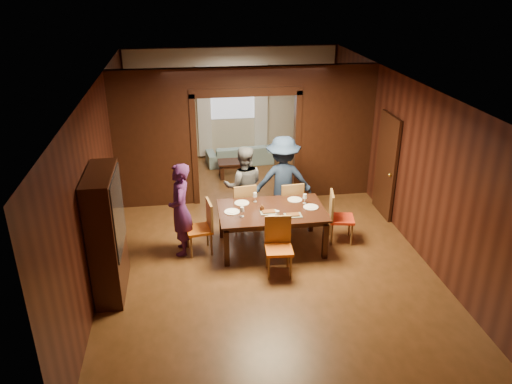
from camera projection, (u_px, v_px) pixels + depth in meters
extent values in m
plane|color=#503116|center=(257.00, 233.00, 9.65)|extent=(9.00, 9.00, 0.00)
cube|color=silver|center=(257.00, 83.00, 8.46)|extent=(5.50, 9.00, 0.02)
cube|color=black|center=(232.00, 103.00, 13.12)|extent=(5.50, 0.02, 2.90)
cube|color=black|center=(102.00, 171.00, 8.69)|extent=(0.02, 9.00, 2.90)
cube|color=black|center=(401.00, 155.00, 9.42)|extent=(0.02, 9.00, 2.90)
cube|color=black|center=(154.00, 152.00, 10.35)|extent=(1.65, 0.15, 2.40)
cube|color=black|center=(334.00, 143.00, 10.86)|extent=(1.65, 0.15, 2.40)
cube|color=black|center=(246.00, 79.00, 10.01)|extent=(5.50, 0.15, 0.50)
cube|color=beige|center=(232.00, 103.00, 13.09)|extent=(5.40, 0.04, 2.85)
imported|color=#431A4D|center=(180.00, 209.00, 8.68)|extent=(0.44, 0.63, 1.68)
imported|color=#515258|center=(244.00, 186.00, 9.68)|extent=(0.81, 0.65, 1.62)
imported|color=#1A2742|center=(283.00, 181.00, 9.71)|extent=(1.21, 0.75, 1.80)
imported|color=#84A8AD|center=(240.00, 154.00, 13.04)|extent=(1.76, 0.82, 0.50)
imported|color=black|center=(279.00, 204.00, 8.97)|extent=(0.31, 0.31, 0.08)
cube|color=black|center=(272.00, 229.00, 9.01)|extent=(1.88, 1.17, 0.76)
cube|color=black|center=(235.00, 169.00, 12.20)|extent=(0.80, 0.50, 0.40)
cube|color=black|center=(107.00, 234.00, 7.55)|extent=(0.40, 1.20, 2.00)
cube|color=black|center=(386.00, 166.00, 10.02)|extent=(0.06, 0.90, 2.10)
cube|color=silver|center=(232.00, 94.00, 12.96)|extent=(1.20, 0.03, 1.30)
cube|color=white|center=(204.00, 112.00, 13.01)|extent=(0.35, 0.06, 2.40)
cube|color=white|center=(261.00, 110.00, 13.21)|extent=(0.35, 0.06, 2.40)
cylinder|color=silver|center=(232.00, 212.00, 8.76)|extent=(0.27, 0.27, 0.01)
cylinder|color=silver|center=(242.00, 203.00, 9.09)|extent=(0.27, 0.27, 0.01)
cylinder|color=silver|center=(295.00, 200.00, 9.22)|extent=(0.27, 0.27, 0.01)
cylinder|color=silver|center=(311.00, 207.00, 8.94)|extent=(0.27, 0.27, 0.01)
cylinder|color=white|center=(273.00, 218.00, 8.53)|extent=(0.27, 0.27, 0.01)
cube|color=gray|center=(269.00, 212.00, 8.73)|extent=(0.30, 0.20, 0.04)
cube|color=gray|center=(293.00, 215.00, 8.62)|extent=(0.30, 0.20, 0.04)
cylinder|color=silver|center=(277.00, 215.00, 8.52)|extent=(0.07, 0.07, 0.14)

